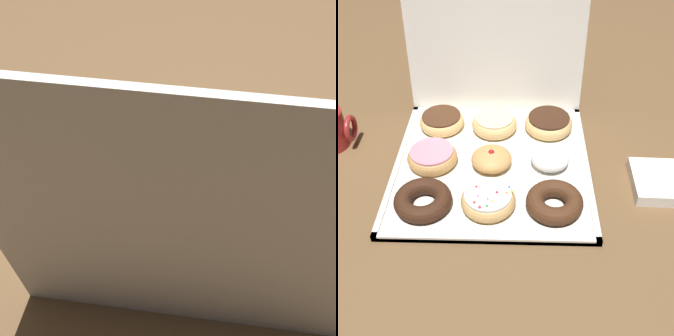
% 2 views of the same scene
% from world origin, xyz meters
% --- Properties ---
extents(ground_plane, '(3.00, 3.00, 0.00)m').
position_xyz_m(ground_plane, '(0.00, 0.00, 0.00)').
color(ground_plane, brown).
extents(donut_box, '(0.43, 0.43, 0.01)m').
position_xyz_m(donut_box, '(0.00, 0.00, 0.01)').
color(donut_box, silver).
rests_on(donut_box, ground).
extents(box_lid_open, '(0.43, 0.07, 0.43)m').
position_xyz_m(box_lid_open, '(0.00, 0.25, 0.21)').
color(box_lid_open, silver).
rests_on(box_lid_open, ground).
extents(chocolate_cake_ring_donut_0, '(0.12, 0.12, 0.04)m').
position_xyz_m(chocolate_cake_ring_donut_0, '(-0.13, -0.13, 0.03)').
color(chocolate_cake_ring_donut_0, '#381E11').
rests_on(chocolate_cake_ring_donut_0, donut_box).
extents(sprinkle_donut_1, '(0.11, 0.11, 0.04)m').
position_xyz_m(sprinkle_donut_1, '(0.00, -0.13, 0.03)').
color(sprinkle_donut_1, tan).
rests_on(sprinkle_donut_1, donut_box).
extents(chocolate_cake_ring_donut_2, '(0.11, 0.11, 0.04)m').
position_xyz_m(chocolate_cake_ring_donut_2, '(0.13, -0.13, 0.03)').
color(chocolate_cake_ring_donut_2, '#472816').
rests_on(chocolate_cake_ring_donut_2, donut_box).
extents(pink_frosted_donut_3, '(0.11, 0.11, 0.04)m').
position_xyz_m(pink_frosted_donut_3, '(-0.13, 0.00, 0.03)').
color(pink_frosted_donut_3, tan).
rests_on(pink_frosted_donut_3, donut_box).
extents(jelly_filled_donut_4, '(0.09, 0.09, 0.05)m').
position_xyz_m(jelly_filled_donut_4, '(-0.00, -0.01, 0.03)').
color(jelly_filled_donut_4, tan).
rests_on(jelly_filled_donut_4, donut_box).
extents(powdered_filled_donut_5, '(0.09, 0.09, 0.04)m').
position_xyz_m(powdered_filled_donut_5, '(0.13, -0.00, 0.03)').
color(powdered_filled_donut_5, white).
rests_on(powdered_filled_donut_5, donut_box).
extents(chocolate_frosted_donut_6, '(0.11, 0.11, 0.04)m').
position_xyz_m(chocolate_frosted_donut_6, '(-0.13, 0.14, 0.03)').
color(chocolate_frosted_donut_6, '#E5B770').
rests_on(chocolate_frosted_donut_6, donut_box).
extents(glazed_ring_donut_7, '(0.11, 0.11, 0.04)m').
position_xyz_m(glazed_ring_donut_7, '(0.00, 0.13, 0.03)').
color(glazed_ring_donut_7, '#E5B770').
rests_on(glazed_ring_donut_7, donut_box).
extents(chocolate_frosted_donut_8, '(0.12, 0.12, 0.04)m').
position_xyz_m(chocolate_frosted_donut_8, '(0.13, 0.13, 0.03)').
color(chocolate_frosted_donut_8, '#E5B770').
rests_on(chocolate_frosted_donut_8, donut_box).
extents(napkin_stack, '(0.13, 0.13, 0.03)m').
position_xyz_m(napkin_stack, '(0.37, -0.05, 0.01)').
color(napkin_stack, white).
rests_on(napkin_stack, ground).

